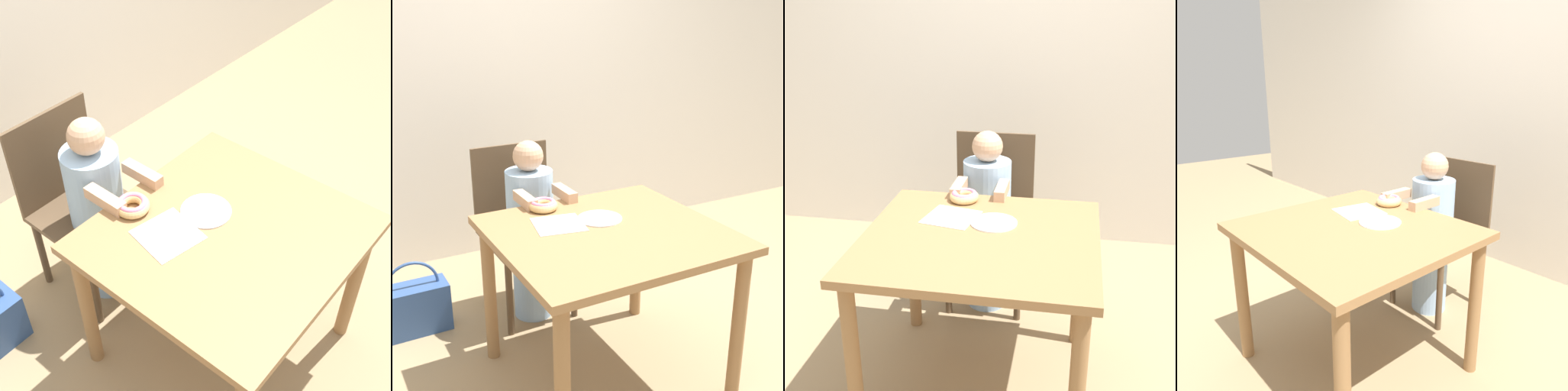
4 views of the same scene
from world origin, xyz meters
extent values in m
plane|color=#997F5B|center=(0.00, 0.00, 0.00)|extent=(12.00, 12.00, 0.00)
cube|color=silver|center=(0.00, 1.62, 1.25)|extent=(8.00, 0.05, 2.50)
cube|color=olive|center=(0.00, 0.00, 0.71)|extent=(0.95, 0.90, 0.03)
cylinder|color=olive|center=(-0.41, -0.39, 0.35)|extent=(0.06, 0.06, 0.69)
cylinder|color=olive|center=(0.41, -0.39, 0.35)|extent=(0.06, 0.06, 0.69)
cylinder|color=olive|center=(-0.41, 0.39, 0.35)|extent=(0.06, 0.06, 0.69)
cylinder|color=olive|center=(0.41, 0.39, 0.35)|extent=(0.06, 0.06, 0.69)
cube|color=brown|center=(-0.08, 0.72, 0.44)|extent=(0.44, 0.45, 0.03)
cube|color=brown|center=(-0.08, 0.93, 0.68)|extent=(0.44, 0.02, 0.46)
cylinder|color=brown|center=(-0.27, 0.53, 0.21)|extent=(0.04, 0.04, 0.43)
cylinder|color=brown|center=(0.10, 0.53, 0.21)|extent=(0.04, 0.04, 0.43)
cylinder|color=brown|center=(-0.27, 0.91, 0.21)|extent=(0.04, 0.04, 0.43)
cylinder|color=brown|center=(0.10, 0.91, 0.21)|extent=(0.04, 0.04, 0.43)
cylinder|color=#99BCE0|center=(-0.08, 0.66, 0.23)|extent=(0.21, 0.21, 0.45)
cylinder|color=#99BCE0|center=(-0.08, 0.66, 0.64)|extent=(0.25, 0.25, 0.38)
sphere|color=tan|center=(-0.08, 0.66, 0.91)|extent=(0.16, 0.16, 0.16)
cube|color=tan|center=(-0.19, 0.46, 0.75)|extent=(0.05, 0.19, 0.05)
cube|color=tan|center=(0.02, 0.46, 0.75)|extent=(0.05, 0.19, 0.05)
torus|color=#DBB270|center=(-0.14, 0.36, 0.75)|extent=(0.14, 0.14, 0.04)
torus|color=pink|center=(-0.14, 0.36, 0.77)|extent=(0.12, 0.12, 0.02)
cube|color=white|center=(-0.16, 0.16, 0.73)|extent=(0.25, 0.25, 0.00)
cube|color=#2D4C84|center=(-0.70, 0.79, 0.13)|extent=(0.35, 0.16, 0.26)
torus|color=#2D4C84|center=(-0.70, 0.79, 0.26)|extent=(0.28, 0.02, 0.28)
cylinder|color=white|center=(0.03, 0.13, 0.73)|extent=(0.20, 0.20, 0.01)
camera|label=1|loc=(-1.18, -0.83, 2.18)|focal=50.00mm
camera|label=2|loc=(-1.10, -1.83, 1.64)|focal=50.00mm
camera|label=3|loc=(0.36, -1.95, 1.67)|focal=50.00mm
camera|label=4|loc=(1.28, -1.02, 1.35)|focal=35.00mm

